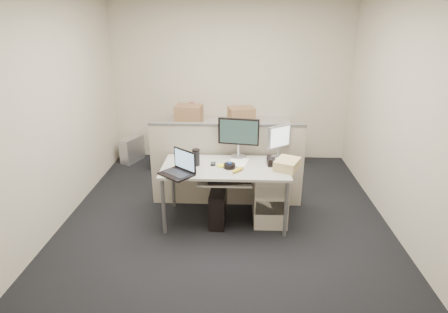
{
  "coord_description": "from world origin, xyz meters",
  "views": [
    {
      "loc": [
        0.16,
        -4.09,
        2.43
      ],
      "look_at": [
        -0.02,
        0.15,
        0.8
      ],
      "focal_mm": 30.0,
      "sensor_mm": 36.0,
      "label": 1
    }
  ],
  "objects_px": {
    "desk": "(225,171)",
    "monitor_main": "(239,138)",
    "desk_phone": "(276,162)",
    "laptop": "(176,164)"
  },
  "relations": [
    {
      "from": "monitor_main",
      "to": "desk_phone",
      "type": "xyz_separation_m",
      "value": [
        0.45,
        -0.22,
        -0.22
      ]
    },
    {
      "from": "desk",
      "to": "laptop",
      "type": "height_order",
      "value": "laptop"
    },
    {
      "from": "desk",
      "to": "laptop",
      "type": "distance_m",
      "value": 0.64
    },
    {
      "from": "laptop",
      "to": "desk",
      "type": "bearing_deg",
      "value": 67.62
    },
    {
      "from": "laptop",
      "to": "monitor_main",
      "type": "bearing_deg",
      "value": 80.38
    },
    {
      "from": "desk",
      "to": "desk_phone",
      "type": "distance_m",
      "value": 0.61
    },
    {
      "from": "monitor_main",
      "to": "desk",
      "type": "bearing_deg",
      "value": -106.98
    },
    {
      "from": "laptop",
      "to": "desk_phone",
      "type": "height_order",
      "value": "laptop"
    },
    {
      "from": "monitor_main",
      "to": "desk_phone",
      "type": "bearing_deg",
      "value": -16.9
    },
    {
      "from": "desk",
      "to": "monitor_main",
      "type": "xyz_separation_m",
      "value": [
        0.15,
        0.3,
        0.32
      ]
    }
  ]
}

